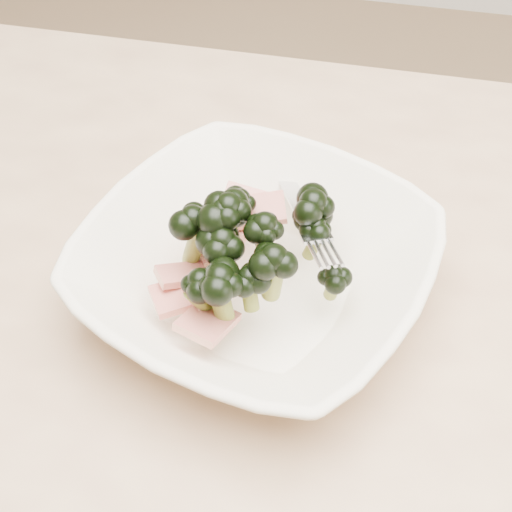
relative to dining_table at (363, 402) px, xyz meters
name	(u,v)px	position (x,y,z in m)	size (l,w,h in m)	color
dining_table	(363,402)	(0.00, 0.00, 0.00)	(1.20, 0.80, 0.75)	tan
broccoli_dish	(256,265)	(-0.11, 0.03, 0.14)	(0.36, 0.36, 0.12)	#EFE3CA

